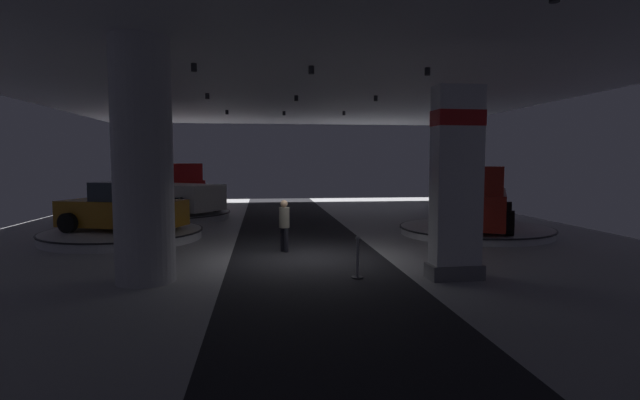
{
  "coord_description": "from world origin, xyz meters",
  "views": [
    {
      "loc": [
        -1.26,
        -13.44,
        2.76
      ],
      "look_at": [
        0.74,
        3.21,
        1.4
      ],
      "focal_mm": 26.8,
      "sensor_mm": 36.0,
      "label": 1
    }
  ],
  "objects_px": {
    "column_left": "(143,162)",
    "pickup_truck_mid_right": "(475,203)",
    "brand_sign_pylon": "(456,181)",
    "pickup_truck_deep_left": "(172,187)",
    "display_platform_deep_left": "(170,205)",
    "display_platform_mid_right": "(475,230)",
    "display_platform_far_left": "(171,215)",
    "pickup_truck_far_left": "(165,192)",
    "display_platform_mid_left": "(124,234)",
    "display_car_mid_left": "(123,209)",
    "visitor_walking_near": "(284,222)"
  },
  "relations": [
    {
      "from": "display_platform_mid_left",
      "to": "visitor_walking_near",
      "type": "xyz_separation_m",
      "value": [
        5.55,
        -2.99,
        0.72
      ]
    },
    {
      "from": "display_platform_mid_left",
      "to": "pickup_truck_deep_left",
      "type": "height_order",
      "value": "pickup_truck_deep_left"
    },
    {
      "from": "display_platform_deep_left",
      "to": "visitor_walking_near",
      "type": "bearing_deg",
      "value": -67.47
    },
    {
      "from": "pickup_truck_deep_left",
      "to": "display_platform_far_left",
      "type": "bearing_deg",
      "value": -80.59
    },
    {
      "from": "pickup_truck_far_left",
      "to": "display_platform_far_left",
      "type": "bearing_deg",
      "value": -37.52
    },
    {
      "from": "display_car_mid_left",
      "to": "visitor_walking_near",
      "type": "relative_size",
      "value": 2.87
    },
    {
      "from": "brand_sign_pylon",
      "to": "display_car_mid_left",
      "type": "distance_m",
      "value": 11.62
    },
    {
      "from": "brand_sign_pylon",
      "to": "column_left",
      "type": "bearing_deg",
      "value": 175.33
    },
    {
      "from": "column_left",
      "to": "display_platform_mid_right",
      "type": "xyz_separation_m",
      "value": [
        10.68,
        5.92,
        -2.59
      ]
    },
    {
      "from": "column_left",
      "to": "display_platform_mid_left",
      "type": "xyz_separation_m",
      "value": [
        -2.22,
        6.22,
        -2.56
      ]
    },
    {
      "from": "display_platform_far_left",
      "to": "display_platform_deep_left",
      "type": "distance_m",
      "value": 5.68
    },
    {
      "from": "pickup_truck_mid_right",
      "to": "visitor_walking_near",
      "type": "bearing_deg",
      "value": -161.6
    },
    {
      "from": "pickup_truck_mid_right",
      "to": "pickup_truck_far_left",
      "type": "bearing_deg",
      "value": 150.92
    },
    {
      "from": "pickup_truck_far_left",
      "to": "column_left",
      "type": "bearing_deg",
      "value": -80.96
    },
    {
      "from": "display_platform_far_left",
      "to": "pickup_truck_deep_left",
      "type": "height_order",
      "value": "pickup_truck_deep_left"
    },
    {
      "from": "brand_sign_pylon",
      "to": "pickup_truck_deep_left",
      "type": "height_order",
      "value": "brand_sign_pylon"
    },
    {
      "from": "display_platform_mid_right",
      "to": "column_left",
      "type": "bearing_deg",
      "value": -151.02
    },
    {
      "from": "brand_sign_pylon",
      "to": "visitor_walking_near",
      "type": "xyz_separation_m",
      "value": [
        -3.83,
        3.82,
        -1.41
      ]
    },
    {
      "from": "display_platform_mid_right",
      "to": "visitor_walking_near",
      "type": "distance_m",
      "value": 7.86
    },
    {
      "from": "display_platform_far_left",
      "to": "pickup_truck_far_left",
      "type": "xyz_separation_m",
      "value": [
        -0.25,
        0.2,
        1.08
      ]
    },
    {
      "from": "pickup_truck_mid_right",
      "to": "display_car_mid_left",
      "type": "bearing_deg",
      "value": 177.38
    },
    {
      "from": "pickup_truck_mid_right",
      "to": "display_platform_deep_left",
      "type": "xyz_separation_m",
      "value": [
        -13.32,
        12.36,
        -1.03
      ]
    },
    {
      "from": "display_platform_deep_left",
      "to": "pickup_truck_deep_left",
      "type": "relative_size",
      "value": 1.01
    },
    {
      "from": "display_platform_far_left",
      "to": "pickup_truck_mid_right",
      "type": "bearing_deg",
      "value": -28.88
    },
    {
      "from": "display_car_mid_left",
      "to": "pickup_truck_far_left",
      "type": "distance_m",
      "value": 6.39
    },
    {
      "from": "display_platform_far_left",
      "to": "pickup_truck_mid_right",
      "type": "xyz_separation_m",
      "value": [
        12.28,
        -6.77,
        1.04
      ]
    },
    {
      "from": "column_left",
      "to": "pickup_truck_far_left",
      "type": "height_order",
      "value": "column_left"
    },
    {
      "from": "column_left",
      "to": "display_platform_mid_right",
      "type": "distance_m",
      "value": 12.48
    },
    {
      "from": "display_platform_mid_right",
      "to": "display_platform_mid_left",
      "type": "bearing_deg",
      "value": 178.63
    },
    {
      "from": "display_car_mid_left",
      "to": "visitor_walking_near",
      "type": "bearing_deg",
      "value": -28.37
    },
    {
      "from": "brand_sign_pylon",
      "to": "visitor_walking_near",
      "type": "height_order",
      "value": "brand_sign_pylon"
    },
    {
      "from": "display_platform_deep_left",
      "to": "pickup_truck_deep_left",
      "type": "bearing_deg",
      "value": -59.0
    },
    {
      "from": "pickup_truck_deep_left",
      "to": "visitor_walking_near",
      "type": "bearing_deg",
      "value": -67.64
    },
    {
      "from": "display_platform_far_left",
      "to": "display_platform_mid_left",
      "type": "bearing_deg",
      "value": -94.35
    },
    {
      "from": "pickup_truck_mid_right",
      "to": "pickup_truck_deep_left",
      "type": "relative_size",
      "value": 1.01
    },
    {
      "from": "display_platform_mid_left",
      "to": "pickup_truck_far_left",
      "type": "height_order",
      "value": "pickup_truck_far_left"
    },
    {
      "from": "pickup_truck_mid_right",
      "to": "pickup_truck_deep_left",
      "type": "bearing_deg",
      "value": 137.44
    },
    {
      "from": "display_platform_mid_left",
      "to": "display_platform_mid_right",
      "type": "bearing_deg",
      "value": -1.37
    },
    {
      "from": "pickup_truck_far_left",
      "to": "pickup_truck_deep_left",
      "type": "relative_size",
      "value": 0.97
    },
    {
      "from": "column_left",
      "to": "pickup_truck_mid_right",
      "type": "bearing_deg",
      "value": 28.13
    },
    {
      "from": "brand_sign_pylon",
      "to": "pickup_truck_mid_right",
      "type": "height_order",
      "value": "brand_sign_pylon"
    },
    {
      "from": "brand_sign_pylon",
      "to": "pickup_truck_far_left",
      "type": "distance_m",
      "value": 16.09
    },
    {
      "from": "pickup_truck_far_left",
      "to": "pickup_truck_mid_right",
      "type": "height_order",
      "value": "pickup_truck_far_left"
    },
    {
      "from": "visitor_walking_near",
      "to": "pickup_truck_deep_left",
      "type": "bearing_deg",
      "value": 112.36
    },
    {
      "from": "display_platform_deep_left",
      "to": "pickup_truck_deep_left",
      "type": "xyz_separation_m",
      "value": [
        0.17,
        -0.28,
        1.09
      ]
    },
    {
      "from": "pickup_truck_mid_right",
      "to": "visitor_walking_near",
      "type": "height_order",
      "value": "pickup_truck_mid_right"
    },
    {
      "from": "display_platform_far_left",
      "to": "pickup_truck_far_left",
      "type": "relative_size",
      "value": 1.04
    },
    {
      "from": "column_left",
      "to": "brand_sign_pylon",
      "type": "distance_m",
      "value": 7.19
    },
    {
      "from": "display_car_mid_left",
      "to": "pickup_truck_far_left",
      "type": "bearing_deg",
      "value": 88.33
    },
    {
      "from": "display_car_mid_left",
      "to": "display_platform_deep_left",
      "type": "distance_m",
      "value": 11.83
    }
  ]
}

